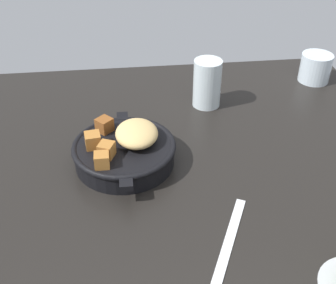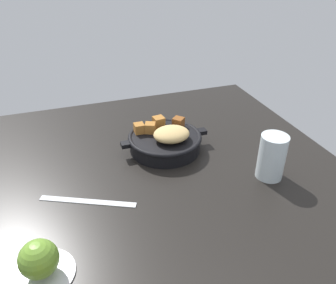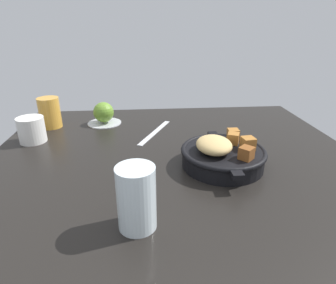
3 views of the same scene
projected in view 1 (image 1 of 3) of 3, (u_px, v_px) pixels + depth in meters
The scene contains 5 objects.
ground_plane at pixel (182, 173), 86.63cm from camera, with size 92.75×97.74×2.40cm, color black.
cast_iron_skillet at pixel (125, 149), 85.79cm from camera, with size 24.76×20.50×7.90cm.
butter_knife at pixel (228, 245), 69.75cm from camera, with size 22.31×1.60×0.36cm, color silver.
water_glass_tall at pixel (207, 83), 102.73cm from camera, with size 6.65×6.65×11.49cm, color silver.
water_glass_short at pixel (315, 68), 114.12cm from camera, with size 8.04×8.04×7.38cm, color silver.
Camera 1 is at (66.10, -10.46, 54.23)cm, focal length 46.58 mm.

